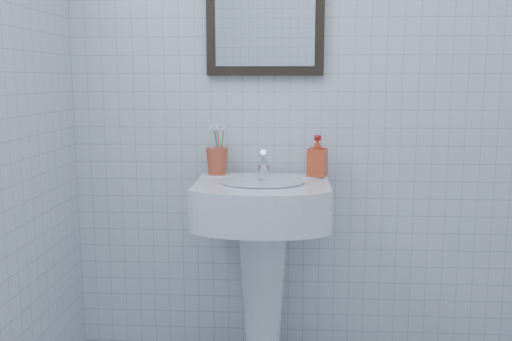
{
  "coord_description": "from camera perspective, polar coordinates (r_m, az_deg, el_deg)",
  "views": [
    {
      "loc": [
        -0.14,
        -1.3,
        1.23
      ],
      "look_at": [
        -0.27,
        0.86,
        0.88
      ],
      "focal_mm": 40.0,
      "sensor_mm": 36.0,
      "label": 1
    }
  ],
  "objects": [
    {
      "name": "toothbrush_cup",
      "position": [
        2.45,
        -3.91,
        0.95
      ],
      "size": [
        0.11,
        0.11,
        0.12
      ],
      "primitive_type": null,
      "rotation": [
        0.0,
        0.0,
        0.19
      ],
      "color": "#C24A2A",
      "rests_on": "washbasin"
    },
    {
      "name": "wall_back",
      "position": [
        2.5,
        6.63,
        9.62
      ],
      "size": [
        2.2,
        0.02,
        2.5
      ],
      "primitive_type": "cube",
      "color": "silver",
      "rests_on": "ground"
    },
    {
      "name": "soap_dispenser",
      "position": [
        2.41,
        6.16,
        1.48
      ],
      "size": [
        0.09,
        0.1,
        0.17
      ],
      "primitive_type": "imported",
      "rotation": [
        0.0,
        0.0,
        -0.25
      ],
      "color": "red",
      "rests_on": "washbasin"
    },
    {
      "name": "faucet",
      "position": [
        2.41,
        0.78,
        0.55
      ],
      "size": [
        0.05,
        0.1,
        0.12
      ],
      "color": "silver",
      "rests_on": "washbasin"
    },
    {
      "name": "wall_mirror",
      "position": [
        2.5,
        0.92,
        16.58
      ],
      "size": [
        0.5,
        0.04,
        0.62
      ],
      "color": "black",
      "rests_on": "wall_back"
    },
    {
      "name": "washbasin",
      "position": [
        2.38,
        0.66,
        -7.23
      ],
      "size": [
        0.54,
        0.39,
        0.83
      ],
      "color": "white",
      "rests_on": "ground"
    }
  ]
}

